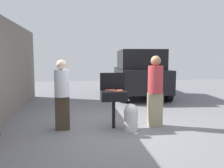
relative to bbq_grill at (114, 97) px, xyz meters
name	(u,v)px	position (x,y,z in m)	size (l,w,h in m)	color
ground_plane	(116,127)	(0.06, 0.05, -0.75)	(24.00, 24.00, 0.00)	slate
house_wall_side	(0,69)	(-2.83, 1.05, 0.63)	(0.24, 8.00, 2.74)	slate
bbq_grill	(114,97)	(0.00, 0.00, 0.00)	(0.60, 0.44, 0.89)	black
grill_lid_open	(112,81)	(0.00, 0.22, 0.35)	(0.60, 0.05, 0.42)	black
hot_dog_0	(120,91)	(0.13, -0.11, 0.15)	(0.03, 0.03, 0.13)	#B74C33
hot_dog_1	(119,90)	(0.15, 0.10, 0.15)	(0.03, 0.03, 0.13)	#C6593D
hot_dog_2	(117,91)	(0.06, -0.14, 0.15)	(0.03, 0.03, 0.13)	#B74C33
hot_dog_3	(121,91)	(0.15, -0.06, 0.15)	(0.03, 0.03, 0.13)	#B74C33
hot_dog_4	(108,90)	(-0.13, 0.08, 0.15)	(0.03, 0.03, 0.13)	#B74C33
hot_dog_5	(113,90)	(-0.02, 0.02, 0.15)	(0.03, 0.03, 0.13)	#C6593D
hot_dog_6	(119,90)	(0.14, 0.00, 0.15)	(0.03, 0.03, 0.13)	#C6593D
hot_dog_7	(112,90)	(-0.02, 0.12, 0.15)	(0.03, 0.03, 0.13)	#AD4228
propane_tank	(131,116)	(0.37, -0.22, -0.42)	(0.32, 0.32, 0.62)	silver
person_left	(62,92)	(-1.19, 0.04, 0.13)	(0.34, 0.34, 1.62)	#3F3323
person_right	(155,88)	(1.02, 0.00, 0.19)	(0.36, 0.36, 1.72)	gray
parked_minivan	(139,73)	(1.85, 4.68, 0.28)	(2.32, 4.54, 2.02)	black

